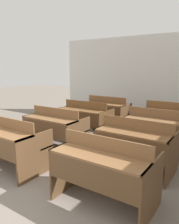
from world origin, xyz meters
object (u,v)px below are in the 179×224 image
object	(u,v)px
bench_third_left	(85,117)
bench_back_right	(170,119)
bench_front_left	(9,142)
bench_second_right	(135,143)
bench_back_left	(106,111)
bench_second_left	(55,127)
bench_front_right	(104,169)
bench_third_right	(156,129)

from	to	relation	value
bench_third_left	bench_back_right	size ratio (longest dim) A/B	1.00
bench_front_left	bench_second_right	bearing A→B (deg)	32.10
bench_third_left	bench_back_left	xyz separation A→B (m)	(0.00, 1.13, 0.00)
bench_second_left	bench_back_left	bearing A→B (deg)	89.82
bench_second_right	bench_front_left	bearing A→B (deg)	-147.90
bench_third_left	bench_second_left	bearing A→B (deg)	-90.31
bench_front_left	bench_second_left	size ratio (longest dim) A/B	1.00
bench_third_left	bench_front_right	bearing A→B (deg)	-50.18
bench_second_left	bench_third_left	world-z (taller)	same
bench_second_right	bench_third_right	xyz separation A→B (m)	(0.02, 1.10, 0.00)
bench_front_right	bench_third_left	world-z (taller)	same
bench_front_right	bench_third_right	bearing A→B (deg)	90.39
bench_second_right	bench_third_left	bearing A→B (deg)	148.57
bench_front_left	bench_third_left	distance (m)	2.31
bench_front_right	bench_third_right	size ratio (longest dim) A/B	1.00
bench_front_right	bench_front_left	bearing A→B (deg)	-178.97
bench_front_left	bench_back_right	distance (m)	3.90
bench_second_right	bench_third_right	size ratio (longest dim) A/B	1.00
bench_back_left	bench_third_left	bearing A→B (deg)	-90.05
bench_front_right	bench_back_left	xyz separation A→B (m)	(-1.89, 3.40, 0.00)
bench_third_left	bench_back_right	xyz separation A→B (m)	(1.88, 1.10, 0.00)
bench_second_right	bench_back_right	xyz separation A→B (m)	(0.02, 2.24, 0.00)
bench_third_left	bench_back_left	size ratio (longest dim) A/B	1.00
bench_second_right	bench_back_right	size ratio (longest dim) A/B	1.00
bench_back_right	bench_third_right	bearing A→B (deg)	-89.97
bench_back_right	bench_second_left	bearing A→B (deg)	-130.01
bench_third_left	bench_back_right	distance (m)	2.18
bench_third_right	bench_back_right	distance (m)	1.14
bench_front_right	bench_second_left	bearing A→B (deg)	149.25
bench_front_left	bench_back_right	size ratio (longest dim) A/B	1.00
bench_third_right	bench_back_right	bearing A→B (deg)	90.03
bench_second_right	bench_second_left	bearing A→B (deg)	-179.78
bench_second_left	bench_back_right	size ratio (longest dim) A/B	1.00
bench_back_right	bench_front_left	bearing A→B (deg)	-119.02
bench_third_right	bench_back_right	xyz separation A→B (m)	(-0.00, 1.14, 0.00)
bench_front_left	bench_third_right	xyz separation A→B (m)	(1.89, 2.27, 0.00)
bench_second_left	bench_back_left	xyz separation A→B (m)	(0.01, 2.27, 0.00)
bench_back_right	bench_front_right	bearing A→B (deg)	-89.73
bench_front_right	bench_second_left	xyz separation A→B (m)	(-1.90, 1.13, 0.00)
bench_third_right	bench_second_right	bearing A→B (deg)	-91.22
bench_front_left	bench_front_right	distance (m)	1.91
bench_back_left	bench_third_right	bearing A→B (deg)	-31.79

